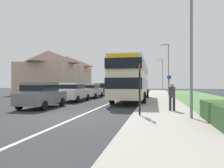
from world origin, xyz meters
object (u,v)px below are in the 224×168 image
Objects in this scene: parked_car_white at (73,91)px; street_lamp_near at (189,20)px; parked_car_silver at (91,90)px; parked_car_dark_green at (102,89)px; pedestrian_at_stop at (172,95)px; parked_car_grey at (42,94)px; street_lamp_far at (162,73)px; street_lamp_mid at (168,66)px; double_decker_bus at (132,78)px; bus_stop_sign at (140,86)px; cycle_route_sign at (169,85)px.

street_lamp_near is (8.79, -8.65, 3.48)m from parked_car_white.
street_lamp_near reaches higher than parked_car_silver.
parked_car_dark_green is 18.46m from pedestrian_at_stop.
street_lamp_far reaches higher than parked_car_grey.
parked_car_silver is at bearing -146.05° from street_lamp_mid.
street_lamp_far reaches higher than parked_car_white.
double_decker_bus is at bearing -110.58° from street_lamp_mid.
bus_stop_sign is at bearing -128.29° from pedestrian_at_stop.
street_lamp_mid is at bearing 61.44° from parked_car_grey.
street_lamp_far is (8.80, 36.43, 3.09)m from parked_car_grey.
pedestrian_at_stop is 11.51m from cycle_route_sign.
double_decker_bus is 9.52m from bus_stop_sign.
bus_stop_sign is (6.60, -8.21, 0.60)m from parked_car_white.
double_decker_bus is 10.65m from parked_car_dark_green.
pedestrian_at_stop is at bearing -90.74° from street_lamp_far.
parked_car_silver is 13.87m from pedestrian_at_stop.
bus_stop_sign is at bearing -22.34° from parked_car_grey.
parked_car_silver is at bearing 122.22° from street_lamp_near.
pedestrian_at_stop is at bearing -92.58° from cycle_route_sign.
street_lamp_mid is at bearing 51.07° from parked_car_white.
double_decker_bus is 2.77× the size of parked_car_dark_green.
street_lamp_near reaches higher than street_lamp_far.
pedestrian_at_stop is at bearing 101.95° from street_lamp_near.
parked_car_grey is 0.92× the size of parked_car_white.
parked_car_grey is 13.99m from cycle_route_sign.
parked_car_dark_green is 22.51m from street_lamp_far.
double_decker_bus is at bearing -60.81° from parked_car_dark_green.
street_lamp_mid is (0.66, 17.15, 2.98)m from pedestrian_at_stop.
cycle_route_sign is at bearing -30.16° from parked_car_dark_green.
street_lamp_far reaches higher than street_lamp_mid.
parked_car_silver is 16.64m from street_lamp_near.
pedestrian_at_stop is (3.03, -7.31, -1.17)m from double_decker_bus.
street_lamp_far is at bearing 90.51° from street_lamp_mid.
parked_car_silver is 1.08× the size of parked_car_dark_green.
parked_car_grey is 0.94× the size of parked_car_silver.
parked_car_grey is at bearing -103.59° from street_lamp_far.
parked_car_white is 10.29m from cycle_route_sign.
parked_car_white is (0.07, 5.46, 0.00)m from parked_car_grey.
parked_car_grey is 1.63× the size of cycle_route_sign.
parked_car_silver is 0.62× the size of street_lamp_far.
street_lamp_mid is at bearing 89.63° from street_lamp_near.
street_lamp_mid is (0.14, 5.67, 2.53)m from cycle_route_sign.
parked_car_white is 10.43m from parked_car_dark_green.
street_lamp_near reaches higher than pedestrian_at_stop.
parked_car_dark_green is at bearing -112.90° from street_lamp_far.
cycle_route_sign is 0.36× the size of street_lamp_far.
parked_car_white is at bearing -91.29° from parked_car_silver.
double_decker_bus is 8.00m from pedestrian_at_stop.
street_lamp_near is at bearing -89.92° from street_lamp_far.
cycle_route_sign is 0.33× the size of street_lamp_near.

